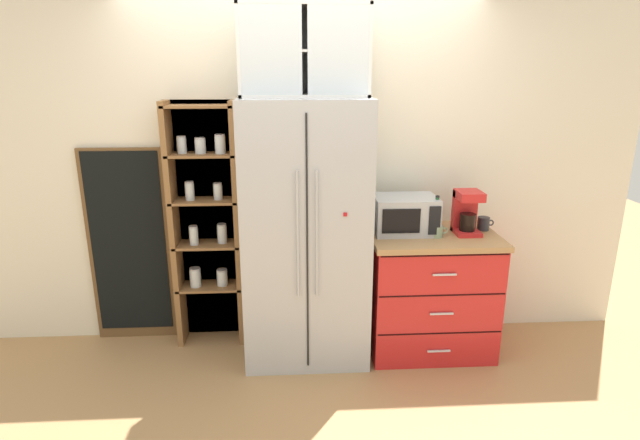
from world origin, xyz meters
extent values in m
plane|color=tan|center=(0.00, 0.00, 0.00)|extent=(10.72, 10.72, 0.00)
cube|color=silver|center=(0.00, 0.40, 1.27)|extent=(5.01, 0.10, 2.55)
cube|color=#B7BABF|center=(0.00, 0.03, 0.92)|extent=(0.85, 0.63, 1.84)
cube|color=black|center=(0.00, -0.29, 0.92)|extent=(0.01, 0.01, 1.69)
cylinder|color=#B7BABF|center=(-0.06, -0.30, 1.01)|extent=(0.02, 0.02, 0.83)
cylinder|color=#B7BABF|center=(0.06, -0.30, 1.01)|extent=(0.02, 0.02, 0.83)
cube|color=red|center=(0.24, -0.29, 1.14)|extent=(0.02, 0.01, 0.02)
cube|color=brown|center=(-0.72, 0.37, 0.91)|extent=(0.54, 0.04, 1.81)
cube|color=olive|center=(-0.95, 0.24, 0.91)|extent=(0.04, 0.22, 1.81)
cube|color=olive|center=(-0.49, 0.24, 0.91)|extent=(0.04, 0.22, 1.81)
cube|color=olive|center=(-0.72, 0.24, 0.44)|extent=(0.48, 0.22, 0.02)
cylinder|color=silver|center=(-0.82, 0.23, 0.52)|extent=(0.08, 0.08, 0.13)
cylinder|color=white|center=(-0.82, 0.23, 0.50)|extent=(0.07, 0.07, 0.09)
cylinder|color=#B2B2B7|center=(-0.82, 0.23, 0.59)|extent=(0.08, 0.08, 0.01)
cylinder|color=silver|center=(-0.62, 0.24, 0.51)|extent=(0.08, 0.08, 0.11)
cylinder|color=white|center=(-0.62, 0.24, 0.49)|extent=(0.07, 0.07, 0.08)
cylinder|color=#B2B2B7|center=(-0.62, 0.24, 0.57)|extent=(0.07, 0.07, 0.01)
cube|color=olive|center=(-0.72, 0.24, 0.78)|extent=(0.48, 0.22, 0.02)
cylinder|color=silver|center=(-0.81, 0.22, 0.85)|extent=(0.06, 0.06, 0.13)
cylinder|color=brown|center=(-0.81, 0.22, 0.83)|extent=(0.06, 0.06, 0.09)
cylinder|color=#B2B2B7|center=(-0.81, 0.22, 0.92)|extent=(0.06, 0.06, 0.01)
cylinder|color=silver|center=(-0.61, 0.25, 0.85)|extent=(0.07, 0.07, 0.13)
cylinder|color=#B77A38|center=(-0.61, 0.25, 0.83)|extent=(0.06, 0.06, 0.09)
cylinder|color=#B2B2B7|center=(-0.61, 0.25, 0.92)|extent=(0.07, 0.07, 0.01)
cube|color=olive|center=(-0.72, 0.24, 1.11)|extent=(0.48, 0.22, 0.02)
cylinder|color=silver|center=(-0.82, 0.23, 1.18)|extent=(0.06, 0.06, 0.12)
cylinder|color=#E0C67F|center=(-0.82, 0.23, 1.16)|extent=(0.06, 0.06, 0.08)
cylinder|color=#B2B2B7|center=(-0.82, 0.23, 1.25)|extent=(0.06, 0.06, 0.01)
cylinder|color=silver|center=(-0.62, 0.24, 1.17)|extent=(0.06, 0.06, 0.11)
cylinder|color=#CCB78C|center=(-0.62, 0.24, 1.15)|extent=(0.05, 0.05, 0.07)
cylinder|color=#B2B2B7|center=(-0.62, 0.24, 1.23)|extent=(0.06, 0.06, 0.01)
cube|color=olive|center=(-0.72, 0.24, 1.44)|extent=(0.48, 0.22, 0.02)
cylinder|color=silver|center=(-0.85, 0.25, 1.50)|extent=(0.07, 0.07, 0.11)
cylinder|color=#2D2D2D|center=(-0.85, 0.25, 1.49)|extent=(0.06, 0.06, 0.07)
cylinder|color=#B2B2B7|center=(-0.85, 0.25, 1.56)|extent=(0.06, 0.06, 0.01)
cylinder|color=silver|center=(-0.72, 0.24, 1.50)|extent=(0.08, 0.08, 0.10)
cylinder|color=beige|center=(-0.72, 0.24, 1.48)|extent=(0.07, 0.07, 0.07)
cylinder|color=#B2B2B7|center=(-0.72, 0.24, 1.55)|extent=(0.07, 0.07, 0.01)
cylinder|color=silver|center=(-0.58, 0.22, 1.51)|extent=(0.07, 0.07, 0.12)
cylinder|color=#382316|center=(-0.58, 0.22, 1.49)|extent=(0.06, 0.06, 0.08)
cylinder|color=#B2B2B7|center=(-0.58, 0.22, 1.58)|extent=(0.07, 0.07, 0.01)
cube|color=olive|center=(-0.72, 0.24, 1.77)|extent=(0.48, 0.22, 0.02)
cube|color=red|center=(0.91, 0.04, 0.43)|extent=(0.88, 0.61, 0.85)
cube|color=tan|center=(0.91, 0.04, 0.87)|extent=(0.91, 0.64, 0.04)
cube|color=black|center=(0.91, -0.27, 0.27)|extent=(0.86, 0.00, 0.01)
cube|color=silver|center=(0.91, -0.27, 0.14)|extent=(0.16, 0.01, 0.01)
cube|color=black|center=(0.91, -0.27, 0.56)|extent=(0.86, 0.00, 0.01)
cube|color=silver|center=(0.91, -0.27, 0.43)|extent=(0.16, 0.01, 0.01)
cube|color=black|center=(0.91, -0.27, 0.84)|extent=(0.86, 0.00, 0.01)
cube|color=silver|center=(0.91, -0.27, 0.71)|extent=(0.16, 0.01, 0.01)
cube|color=#B7BABF|center=(0.71, 0.09, 1.02)|extent=(0.44, 0.32, 0.26)
cube|color=black|center=(0.65, -0.07, 1.02)|extent=(0.26, 0.01, 0.17)
cube|color=black|center=(0.88, -0.07, 1.02)|extent=(0.08, 0.01, 0.20)
cube|color=red|center=(1.14, 0.02, 0.91)|extent=(0.17, 0.20, 0.03)
cube|color=red|center=(1.14, 0.09, 1.04)|extent=(0.17, 0.06, 0.30)
cube|color=red|center=(1.14, 0.02, 1.17)|extent=(0.17, 0.20, 0.06)
cylinder|color=black|center=(1.14, 0.01, 0.98)|extent=(0.11, 0.11, 0.12)
cylinder|color=#2D2D33|center=(1.29, 0.11, 0.94)|extent=(0.08, 0.08, 0.10)
torus|color=#2D2D33|center=(1.34, 0.11, 0.95)|extent=(0.05, 0.01, 0.05)
cylinder|color=#8CA37F|center=(0.91, -0.03, 0.93)|extent=(0.09, 0.09, 0.08)
torus|color=#8CA37F|center=(0.96, -0.03, 0.94)|extent=(0.05, 0.01, 0.05)
cylinder|color=#285B33|center=(0.91, 0.00, 1.00)|extent=(0.07, 0.07, 0.21)
cone|color=#285B33|center=(0.91, 0.00, 1.11)|extent=(0.07, 0.07, 0.04)
cylinder|color=#285B33|center=(0.91, 0.00, 1.14)|extent=(0.03, 0.03, 0.07)
cylinder|color=black|center=(0.91, 0.00, 1.18)|extent=(0.03, 0.03, 0.01)
cylinder|color=silver|center=(0.91, 0.14, 0.98)|extent=(0.06, 0.06, 0.16)
cone|color=silver|center=(0.91, 0.14, 1.06)|extent=(0.06, 0.06, 0.04)
cylinder|color=silver|center=(0.91, 0.14, 1.09)|extent=(0.02, 0.02, 0.07)
cylinder|color=black|center=(0.91, 0.14, 1.13)|extent=(0.03, 0.03, 0.01)
cube|color=silver|center=(0.00, 0.20, 2.12)|extent=(0.82, 0.02, 0.56)
cube|color=silver|center=(0.00, 0.05, 2.39)|extent=(0.82, 0.32, 0.02)
cube|color=silver|center=(0.00, 0.05, 1.85)|extent=(0.82, 0.32, 0.02)
cube|color=silver|center=(-0.40, 0.05, 2.12)|extent=(0.02, 0.32, 0.56)
cube|color=silver|center=(0.40, 0.05, 2.12)|extent=(0.02, 0.32, 0.56)
cube|color=silver|center=(0.00, 0.05, 2.12)|extent=(0.79, 0.30, 0.02)
cube|color=silver|center=(-0.21, -0.10, 2.12)|extent=(0.38, 0.01, 0.52)
cube|color=silver|center=(0.21, -0.10, 2.12)|extent=(0.38, 0.01, 0.52)
cylinder|color=silver|center=(-0.29, 0.05, 1.86)|extent=(0.05, 0.05, 0.00)
cylinder|color=silver|center=(-0.29, 0.05, 1.89)|extent=(0.01, 0.01, 0.07)
cone|color=silver|center=(-0.29, 0.05, 1.95)|extent=(0.06, 0.06, 0.05)
cylinder|color=silver|center=(-0.10, 0.05, 1.86)|extent=(0.05, 0.05, 0.00)
cylinder|color=silver|center=(-0.10, 0.05, 1.89)|extent=(0.01, 0.01, 0.07)
cone|color=silver|center=(-0.10, 0.05, 1.95)|extent=(0.06, 0.06, 0.05)
cylinder|color=silver|center=(0.10, 0.05, 1.86)|extent=(0.05, 0.05, 0.00)
cylinder|color=silver|center=(0.10, 0.05, 1.89)|extent=(0.01, 0.01, 0.07)
cone|color=silver|center=(0.10, 0.05, 1.95)|extent=(0.06, 0.06, 0.05)
cylinder|color=silver|center=(0.29, 0.05, 1.86)|extent=(0.05, 0.05, 0.00)
cylinder|color=silver|center=(0.29, 0.05, 1.89)|extent=(0.01, 0.01, 0.07)
cone|color=silver|center=(0.29, 0.05, 1.95)|extent=(0.06, 0.06, 0.05)
cylinder|color=white|center=(-0.25, 0.05, 2.16)|extent=(0.06, 0.06, 0.07)
cylinder|color=white|center=(0.25, 0.05, 2.16)|extent=(0.06, 0.06, 0.07)
cube|color=brown|center=(-1.31, 0.33, 0.74)|extent=(0.60, 0.04, 1.48)
cube|color=black|center=(-1.31, 0.31, 0.77)|extent=(0.54, 0.01, 1.38)
camera|label=1|loc=(-0.10, -3.32, 2.01)|focal=28.45mm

